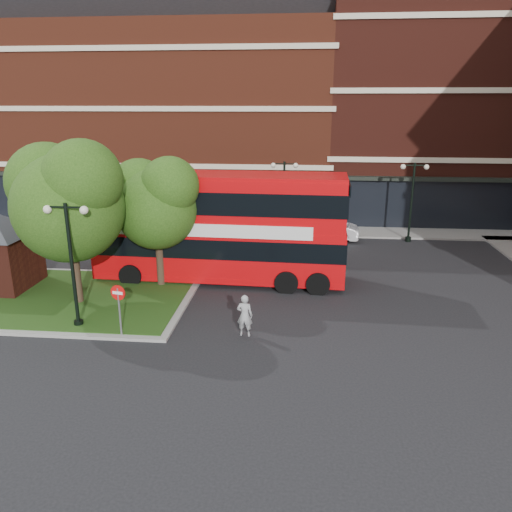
# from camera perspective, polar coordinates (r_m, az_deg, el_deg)

# --- Properties ---
(ground) EXTENTS (120.00, 120.00, 0.00)m
(ground) POSITION_cam_1_polar(r_m,az_deg,el_deg) (19.39, -4.69, -9.03)
(ground) COLOR black
(ground) RESTS_ON ground
(pavement_far) EXTENTS (44.00, 3.00, 0.12)m
(pavement_far) POSITION_cam_1_polar(r_m,az_deg,el_deg) (34.81, -0.03, 3.06)
(pavement_far) COLOR slate
(pavement_far) RESTS_ON ground
(terrace_far_left) EXTENTS (26.00, 12.00, 14.00)m
(terrace_far_left) POSITION_cam_1_polar(r_m,az_deg,el_deg) (42.64, -10.17, 14.83)
(terrace_far_left) COLOR maroon
(terrace_far_left) RESTS_ON ground
(terrace_far_right) EXTENTS (18.00, 12.00, 16.00)m
(terrace_far_right) POSITION_cam_1_polar(r_m,az_deg,el_deg) (42.52, 20.90, 15.36)
(terrace_far_right) COLOR #471911
(terrace_far_right) RESTS_ON ground
(traffic_island) EXTENTS (12.60, 7.60, 0.15)m
(traffic_island) POSITION_cam_1_polar(r_m,az_deg,el_deg) (24.53, -22.22, -4.39)
(traffic_island) COLOR gray
(traffic_island) RESTS_ON ground
(tree_island_west) EXTENTS (5.40, 4.71, 7.21)m
(tree_island_west) POSITION_cam_1_polar(r_m,az_deg,el_deg) (22.30, -20.85, 6.37)
(tree_island_west) COLOR #2D2116
(tree_island_west) RESTS_ON ground
(tree_island_east) EXTENTS (4.46, 3.90, 6.29)m
(tree_island_east) POSITION_cam_1_polar(r_m,az_deg,el_deg) (23.58, -11.45, 6.32)
(tree_island_east) COLOR #2D2116
(tree_island_east) RESTS_ON ground
(lamp_island) EXTENTS (1.72, 0.36, 5.00)m
(lamp_island) POSITION_cam_1_polar(r_m,az_deg,el_deg) (20.20, -20.35, -0.37)
(lamp_island) COLOR black
(lamp_island) RESTS_ON ground
(lamp_far_left) EXTENTS (1.72, 0.36, 5.00)m
(lamp_far_left) POSITION_cam_1_polar(r_m,az_deg,el_deg) (32.15, 3.21, 6.90)
(lamp_far_left) COLOR black
(lamp_far_left) RESTS_ON ground
(lamp_far_right) EXTENTS (1.72, 0.36, 5.00)m
(lamp_far_right) POSITION_cam_1_polar(r_m,az_deg,el_deg) (32.84, 17.39, 6.36)
(lamp_far_right) COLOR black
(lamp_far_right) RESTS_ON ground
(bus) EXTENTS (12.31, 3.23, 4.66)m
(bus) POSITION_cam_1_polar(r_m,az_deg,el_deg) (24.34, -4.23, 4.10)
(bus) COLOR #C2070B
(bus) RESTS_ON ground
(woman) EXTENTS (0.64, 0.45, 1.66)m
(woman) POSITION_cam_1_polar(r_m,az_deg,el_deg) (18.98, -1.30, -6.81)
(woman) COLOR gray
(woman) RESTS_ON ground
(car_silver) EXTENTS (4.18, 1.69, 1.42)m
(car_silver) POSITION_cam_1_polar(r_m,az_deg,el_deg) (33.20, -5.97, 3.43)
(car_silver) COLOR #A8ABAF
(car_silver) RESTS_ON ground
(car_white) EXTENTS (4.84, 2.22, 1.54)m
(car_white) POSITION_cam_1_polar(r_m,az_deg,el_deg) (32.58, 7.60, 3.21)
(car_white) COLOR silver
(car_white) RESTS_ON ground
(no_entry_sign) EXTENTS (0.58, 0.16, 2.11)m
(no_entry_sign) POSITION_cam_1_polar(r_m,az_deg,el_deg) (19.24, -15.42, -4.93)
(no_entry_sign) COLOR slate
(no_entry_sign) RESTS_ON ground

